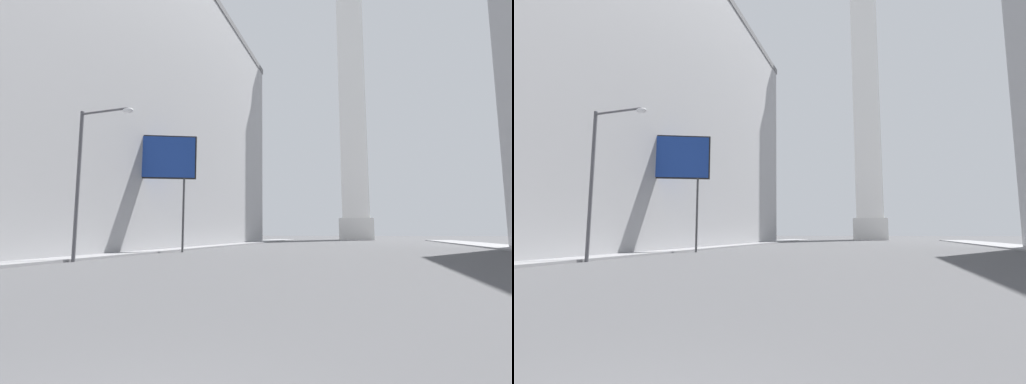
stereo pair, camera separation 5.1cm
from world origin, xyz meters
TOP-DOWN VIEW (x-y plane):
  - sidewalk_left at (-16.20, 29.25)m, footprint 5.00×97.48m
  - building_left at (-26.96, 30.04)m, footprint 22.68×55.92m
  - obelisk at (0.00, 81.24)m, footprint 7.47×7.47m
  - street_lamp at (-12.95, 13.71)m, footprint 3.52×0.36m
  - billboard_sign at (-14.47, 23.08)m, footprint 5.56×2.55m

SIDE VIEW (x-z plane):
  - sidewalk_left at x=-16.20m, z-range 0.00..0.15m
  - street_lamp at x=-12.95m, z-range 1.00..9.47m
  - billboard_sign at x=-14.47m, z-range 2.78..12.53m
  - building_left at x=-26.96m, z-range 0.01..32.40m
  - obelisk at x=0.00m, z-range -1.24..76.27m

